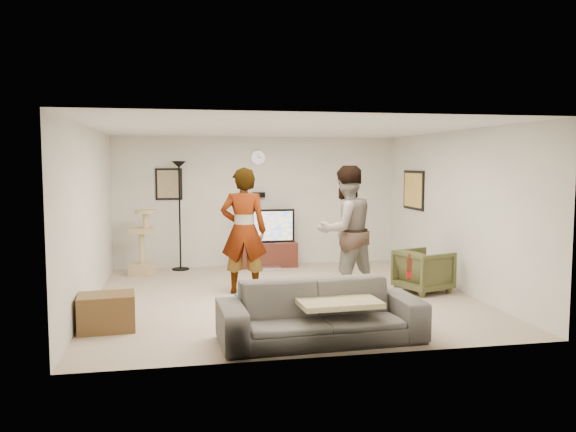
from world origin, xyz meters
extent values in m
cube|color=tan|center=(0.00, 0.00, -0.01)|extent=(5.50, 5.50, 0.02)
cube|color=white|center=(0.00, 0.00, 2.51)|extent=(5.50, 5.50, 0.02)
cube|color=silver|center=(0.00, 2.75, 1.25)|extent=(5.50, 0.04, 2.50)
cube|color=silver|center=(0.00, -2.75, 1.25)|extent=(5.50, 0.04, 2.50)
cube|color=silver|center=(-2.75, 0.00, 1.25)|extent=(0.04, 5.50, 2.50)
cube|color=silver|center=(2.75, 0.00, 1.25)|extent=(0.04, 5.50, 2.50)
cylinder|color=white|center=(0.00, 2.72, 2.10)|extent=(0.26, 0.04, 0.26)
cube|color=black|center=(0.00, 2.69, 1.38)|extent=(0.25, 0.10, 0.10)
cube|color=gray|center=(-1.70, 2.73, 1.60)|extent=(0.42, 0.03, 0.52)
cube|color=gold|center=(2.73, 1.60, 1.50)|extent=(0.03, 0.78, 0.62)
cube|color=#411B14|center=(0.13, 2.50, 0.24)|extent=(1.14, 0.45, 0.48)
cube|color=silver|center=(0.13, 2.11, 0.04)|extent=(0.40, 0.30, 0.07)
cube|color=black|center=(0.13, 2.50, 0.79)|extent=(1.07, 0.08, 0.63)
cube|color=gold|center=(0.13, 2.46, 0.79)|extent=(0.98, 0.01, 0.56)
cylinder|color=black|center=(-1.51, 2.49, 1.02)|extent=(0.32, 0.32, 2.03)
cube|color=tan|center=(-2.19, 2.11, 0.59)|extent=(0.48, 0.48, 1.18)
imported|color=#B5B5B5|center=(-0.56, 0.34, 0.97)|extent=(0.77, 0.57, 1.93)
imported|color=#394182|center=(0.93, -0.10, 0.98)|extent=(1.14, 1.00, 1.96)
imported|color=#514D49|center=(0.01, -2.22, 0.33)|extent=(2.31, 0.99, 0.66)
cube|color=tan|center=(0.20, -2.22, 0.45)|extent=(0.94, 0.75, 0.06)
cylinder|color=#58210F|center=(1.06, -2.22, 0.79)|extent=(0.06, 0.06, 0.25)
imported|color=#444725|center=(2.19, -0.11, 0.33)|extent=(0.92, 0.91, 0.66)
cube|color=brown|center=(-2.40, -1.32, 0.22)|extent=(0.69, 0.55, 0.44)
sphere|color=#005E85|center=(-0.71, -0.01, 0.04)|extent=(0.07, 0.07, 0.07)
camera|label=1|loc=(-1.54, -8.33, 1.99)|focal=35.81mm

